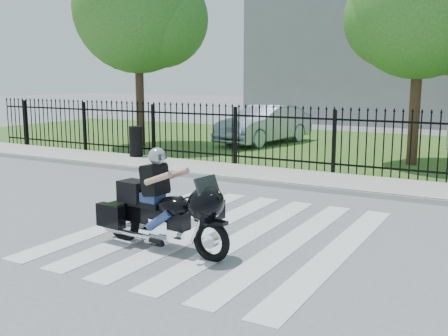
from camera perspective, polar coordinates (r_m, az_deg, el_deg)
The scene contains 12 objects.
ground at distance 9.06m, azimuth -0.05°, elevation -7.14°, with size 120.00×120.00×0.00m, color slate.
crosswalk at distance 9.06m, azimuth -0.05°, elevation -7.10°, with size 5.00×5.50×0.01m, color silver, non-canonical shape.
sidewalk at distance 13.50m, azimuth 10.46°, elevation -1.37°, with size 40.00×2.00×0.12m, color #ADAAA3.
curb at distance 12.58m, azimuth 8.97°, elevation -2.15°, with size 40.00×0.12×0.12m, color #ADAAA3.
grass_strip at distance 20.18m, azimuth 16.99°, elevation 1.90°, with size 40.00×12.00×0.02m, color #335D20.
iron_fence at distance 14.31m, azimuth 11.88°, elevation 2.62°, with size 26.00×0.04×1.80m.
tree_left at distance 20.66m, azimuth -9.39°, elevation 16.73°, with size 4.80×4.80×7.58m.
tree_mid at distance 16.90m, azimuth 20.65°, elevation 16.09°, with size 4.20×4.20×6.78m.
building_tall at distance 34.49m, azimuth 17.77°, elevation 14.96°, with size 15.00×10.00×12.00m, color gray.
motorcycle_rider at distance 8.18m, azimuth -6.92°, elevation -4.25°, with size 2.46×0.92×1.63m.
parked_car at distance 21.10m, azimuth 4.40°, elevation 4.75°, with size 1.62×4.65×1.53m, color #8D99B1.
litter_bin at distance 17.18m, azimuth -9.57°, elevation 2.88°, with size 0.43×0.43×0.97m, color black.
Camera 1 is at (4.27, -7.54, 2.65)m, focal length 42.00 mm.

